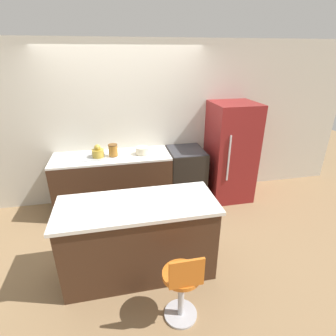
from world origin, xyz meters
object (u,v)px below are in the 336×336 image
object	(u,v)px
refrigerator	(230,152)
stool_chair	(182,287)
oven_range	(185,175)
mixing_bowl	(142,150)
kettle	(98,152)

from	to	relation	value
refrigerator	stool_chair	xyz separation A→B (m)	(-1.42, -2.18, -0.43)
oven_range	stool_chair	size ratio (longest dim) A/B	1.10
refrigerator	stool_chair	bearing A→B (deg)	-123.05
refrigerator	mixing_bowl	bearing A→B (deg)	179.97
refrigerator	kettle	world-z (taller)	refrigerator
oven_range	mixing_bowl	world-z (taller)	mixing_bowl
oven_range	kettle	xyz separation A→B (m)	(-1.41, -0.03, 0.54)
refrigerator	kettle	distance (m)	2.19
kettle	mixing_bowl	size ratio (longest dim) A/B	0.95
stool_chair	refrigerator	bearing A→B (deg)	56.95
oven_range	stool_chair	world-z (taller)	oven_range
stool_chair	kettle	world-z (taller)	kettle
refrigerator	kettle	xyz separation A→B (m)	(-2.18, 0.00, 0.17)
kettle	mixing_bowl	world-z (taller)	kettle
oven_range	mixing_bowl	size ratio (longest dim) A/B	4.45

